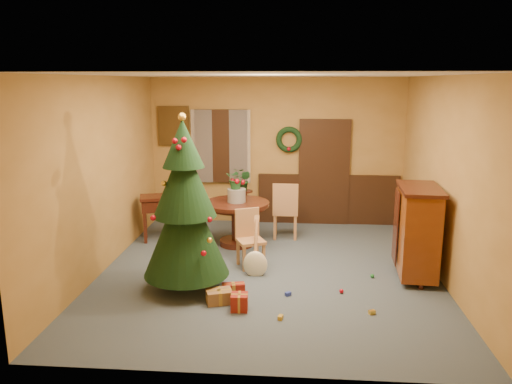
# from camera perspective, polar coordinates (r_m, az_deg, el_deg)

# --- Properties ---
(room_envelope) EXTENTS (5.50, 5.50, 5.50)m
(room_envelope) POSITION_cam_1_polar(r_m,az_deg,el_deg) (9.96, 3.50, 2.69)
(room_envelope) COLOR #394653
(room_envelope) RESTS_ON ground
(dining_table) EXTENTS (1.13, 1.13, 0.78)m
(dining_table) POSITION_cam_1_polar(r_m,az_deg,el_deg) (8.68, -2.22, -2.64)
(dining_table) COLOR black
(dining_table) RESTS_ON floor
(urn) EXTENTS (0.32, 0.32, 0.23)m
(urn) POSITION_cam_1_polar(r_m,az_deg,el_deg) (8.60, -2.24, -0.40)
(urn) COLOR slate
(urn) RESTS_ON dining_table
(centerpiece_plant) EXTENTS (0.33, 0.29, 0.37)m
(centerpiece_plant) POSITION_cam_1_polar(r_m,az_deg,el_deg) (8.54, -2.25, 1.56)
(centerpiece_plant) COLOR #1E4C23
(centerpiece_plant) RESTS_ON urn
(chair_near) EXTENTS (0.51, 0.51, 0.89)m
(chair_near) POSITION_cam_1_polar(r_m,az_deg,el_deg) (7.75, -0.78, -5.03)
(chair_near) COLOR #98663C
(chair_near) RESTS_ON floor
(chair_far) EXTENTS (0.46, 0.46, 1.05)m
(chair_far) POSITION_cam_1_polar(r_m,az_deg,el_deg) (9.04, 3.37, -1.93)
(chair_far) COLOR #98663C
(chair_far) RESTS_ON floor
(guitar) EXTENTS (0.45, 0.60, 0.82)m
(guitar) POSITION_cam_1_polar(r_m,az_deg,el_deg) (7.36, -0.08, -6.44)
(guitar) COLOR #F4F0CB
(guitar) RESTS_ON floor
(plant_stand) EXTENTS (0.30, 0.30, 0.77)m
(plant_stand) POSITION_cam_1_polar(r_m,az_deg,el_deg) (9.62, -1.27, -1.52)
(plant_stand) COLOR black
(plant_stand) RESTS_ON floor
(stand_plant) EXTENTS (0.25, 0.22, 0.39)m
(stand_plant) POSITION_cam_1_polar(r_m,az_deg,el_deg) (9.51, -1.29, 1.31)
(stand_plant) COLOR #19471E
(stand_plant) RESTS_ON plant_stand
(christmas_tree) EXTENTS (1.17, 1.17, 2.42)m
(christmas_tree) POSITION_cam_1_polar(r_m,az_deg,el_deg) (6.78, -8.12, -1.84)
(christmas_tree) COLOR #382111
(christmas_tree) RESTS_ON floor
(writing_desk) EXTENTS (1.01, 0.69, 0.82)m
(writing_desk) POSITION_cam_1_polar(r_m,az_deg,el_deg) (9.12, -10.19, -1.62)
(writing_desk) COLOR black
(writing_desk) RESTS_ON floor
(sideboard) EXTENTS (0.63, 1.10, 1.36)m
(sideboard) POSITION_cam_1_polar(r_m,az_deg,el_deg) (7.57, 17.96, -4.13)
(sideboard) COLOR #521F09
(sideboard) RESTS_ON floor
(gift_a) EXTENTS (0.38, 0.33, 0.18)m
(gift_a) POSITION_cam_1_polar(r_m,az_deg,el_deg) (6.63, -4.24, -11.80)
(gift_a) COLOR brown
(gift_a) RESTS_ON floor
(gift_b) EXTENTS (0.22, 0.22, 0.21)m
(gift_b) POSITION_cam_1_polar(r_m,az_deg,el_deg) (6.42, -1.91, -12.45)
(gift_b) COLOR maroon
(gift_b) RESTS_ON floor
(gift_c) EXTENTS (0.35, 0.32, 0.16)m
(gift_c) POSITION_cam_1_polar(r_m,az_deg,el_deg) (7.52, -9.97, -9.03)
(gift_c) COLOR brown
(gift_c) RESTS_ON floor
(gift_d) EXTENTS (0.33, 0.19, 0.11)m
(gift_d) POSITION_cam_1_polar(r_m,az_deg,el_deg) (6.97, -2.60, -10.83)
(gift_d) COLOR maroon
(gift_d) RESTS_ON floor
(toy_a) EXTENTS (0.09, 0.09, 0.05)m
(toy_a) POSITION_cam_1_polar(r_m,az_deg,el_deg) (6.85, 3.68, -11.55)
(toy_a) COLOR #233498
(toy_a) RESTS_ON floor
(toy_b) EXTENTS (0.06, 0.06, 0.06)m
(toy_b) POSITION_cam_1_polar(r_m,az_deg,el_deg) (7.60, 13.15, -9.32)
(toy_b) COLOR #227D33
(toy_b) RESTS_ON floor
(toy_c) EXTENTS (0.07, 0.09, 0.05)m
(toy_c) POSITION_cam_1_polar(r_m,az_deg,el_deg) (6.23, 2.81, -14.12)
(toy_c) COLOR gold
(toy_c) RESTS_ON floor
(toy_d) EXTENTS (0.06, 0.06, 0.06)m
(toy_d) POSITION_cam_1_polar(r_m,az_deg,el_deg) (7.00, 9.74, -11.10)
(toy_d) COLOR #B20B1B
(toy_d) RESTS_ON floor
(toy_e) EXTENTS (0.09, 0.08, 0.05)m
(toy_e) POSITION_cam_1_polar(r_m,az_deg,el_deg) (6.50, 13.11, -13.24)
(toy_e) COLOR yellow
(toy_e) RESTS_ON floor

